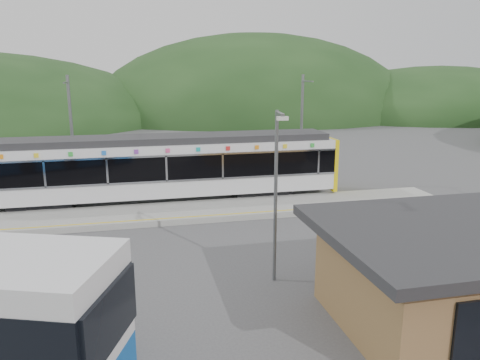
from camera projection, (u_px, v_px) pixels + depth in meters
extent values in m
plane|color=#4C4C4F|center=(219.00, 235.00, 21.13)|extent=(120.00, 120.00, 0.00)
ellipsoid|color=#1E3D19|center=(256.00, 116.00, 75.85)|extent=(52.00, 39.00, 26.00)
ellipsoid|color=#1E3D19|center=(437.00, 116.00, 76.46)|extent=(44.00, 33.00, 16.00)
cube|color=#9E9E99|center=(207.00, 211.00, 24.23)|extent=(26.00, 3.20, 0.30)
cube|color=yellow|center=(212.00, 215.00, 22.96)|extent=(26.00, 0.10, 0.01)
cube|color=black|center=(43.00, 204.00, 24.92)|extent=(3.20, 2.20, 0.56)
cube|color=black|center=(260.00, 191.00, 27.53)|extent=(3.20, 2.20, 0.56)
cube|color=silver|center=(156.00, 184.00, 26.06)|extent=(20.00, 2.90, 0.92)
cube|color=black|center=(155.00, 164.00, 25.79)|extent=(20.00, 2.96, 1.45)
cube|color=silver|center=(157.00, 182.00, 24.52)|extent=(20.00, 0.05, 0.10)
cube|color=silver|center=(156.00, 156.00, 24.21)|extent=(20.00, 0.05, 0.10)
cube|color=silver|center=(155.00, 147.00, 25.57)|extent=(20.00, 2.90, 0.45)
cube|color=#2D2D30|center=(154.00, 139.00, 25.48)|extent=(19.40, 2.50, 0.36)
cube|color=yellow|center=(326.00, 162.00, 28.06)|extent=(0.24, 2.92, 3.00)
cube|color=silver|center=(45.00, 174.00, 23.17)|extent=(0.10, 0.05, 1.35)
cube|color=silver|center=(107.00, 171.00, 23.82)|extent=(0.10, 0.05, 1.35)
cube|color=silver|center=(166.00, 169.00, 24.47)|extent=(0.10, 0.05, 1.35)
cube|color=silver|center=(223.00, 166.00, 25.12)|extent=(0.10, 0.05, 1.35)
cube|color=silver|center=(276.00, 164.00, 25.78)|extent=(0.10, 0.05, 1.35)
cube|color=silver|center=(319.00, 162.00, 26.32)|extent=(0.10, 0.05, 1.35)
cube|color=orange|center=(1.00, 157.00, 22.55)|extent=(0.22, 0.04, 0.22)
cube|color=yellow|center=(36.00, 155.00, 22.89)|extent=(0.22, 0.04, 0.22)
cube|color=green|center=(71.00, 154.00, 23.24)|extent=(0.22, 0.04, 0.22)
cube|color=blue|center=(104.00, 153.00, 23.59)|extent=(0.22, 0.04, 0.22)
cube|color=purple|center=(136.00, 152.00, 23.94)|extent=(0.22, 0.04, 0.22)
cube|color=#E54C8C|center=(168.00, 151.00, 24.28)|extent=(0.22, 0.04, 0.22)
cube|color=#19A5A5|center=(198.00, 149.00, 24.63)|extent=(0.22, 0.04, 0.22)
cube|color=red|center=(228.00, 148.00, 24.98)|extent=(0.22, 0.04, 0.22)
cube|color=orange|center=(257.00, 147.00, 25.33)|extent=(0.22, 0.04, 0.22)
cube|color=yellow|center=(285.00, 146.00, 25.68)|extent=(0.22, 0.04, 0.22)
cube|color=green|center=(312.00, 145.00, 26.02)|extent=(0.22, 0.04, 0.22)
cylinder|color=slate|center=(72.00, 137.00, 26.97)|extent=(0.18, 0.18, 7.00)
cube|color=slate|center=(66.00, 82.00, 25.50)|extent=(0.08, 1.80, 0.08)
cylinder|color=slate|center=(301.00, 130.00, 30.02)|extent=(0.18, 0.18, 7.00)
cube|color=slate|center=(308.00, 81.00, 28.55)|extent=(0.08, 1.80, 0.08)
cube|color=olive|center=(477.00, 278.00, 13.59)|extent=(8.00, 5.00, 2.70)
cube|color=black|center=(479.00, 343.00, 10.79)|extent=(1.40, 0.08, 2.20)
cylinder|color=slate|center=(276.00, 199.00, 15.90)|extent=(0.12, 0.12, 5.98)
cube|color=slate|center=(281.00, 114.00, 14.81)|extent=(0.23, 1.00, 0.12)
cube|color=silver|center=(286.00, 118.00, 14.41)|extent=(0.37, 0.22, 0.12)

